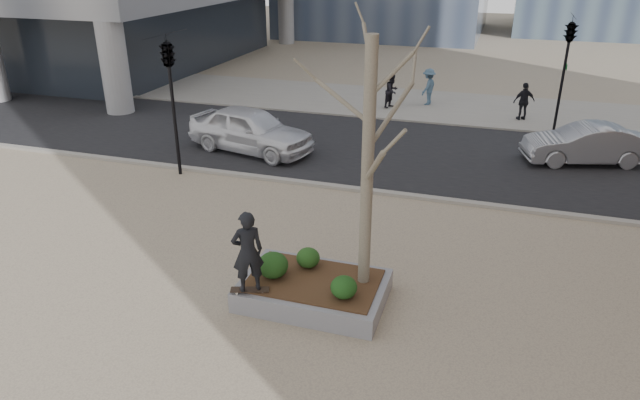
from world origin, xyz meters
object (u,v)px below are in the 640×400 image
(skateboarder, at_px, (248,252))
(police_car, at_px, (251,130))
(skateboard, at_px, (250,291))
(planter, at_px, (314,290))

(skateboarder, height_order, police_car, skateboarder)
(skateboard, xyz_separation_m, police_car, (-4.09, 9.18, 0.34))
(planter, distance_m, police_car, 9.89)
(skateboard, distance_m, skateboarder, 0.90)
(skateboard, xyz_separation_m, skateboarder, (0.00, -0.00, 0.90))
(planter, xyz_separation_m, police_car, (-5.19, 8.39, 0.60))
(skateboard, distance_m, police_car, 10.06)
(skateboarder, relative_size, police_car, 0.37)
(planter, bearing_deg, skateboard, -144.32)
(planter, height_order, skateboard, skateboard)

